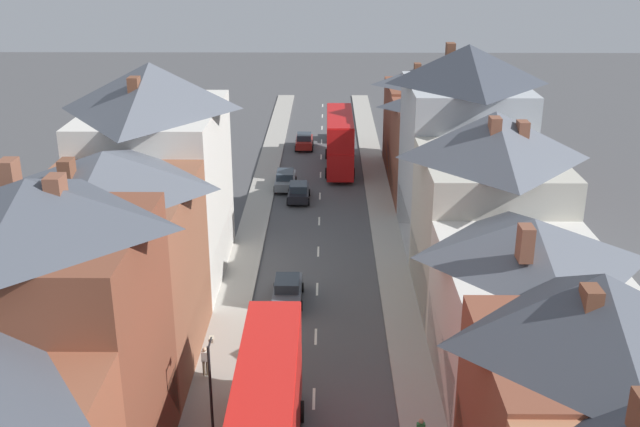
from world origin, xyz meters
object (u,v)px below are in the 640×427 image
double_decker_bus_lead (340,140)px  pedestrian_far_left (205,360)px  car_parked_right_a (304,141)px  car_near_blue (299,192)px  car_parked_left_a (288,289)px  car_mid_black (338,132)px  double_decker_bus_mid_street (268,413)px  street_lamp (211,392)px  car_near_silver (285,179)px

double_decker_bus_lead → pedestrian_far_left: size_ratio=6.71×
car_parked_right_a → pedestrian_far_left: 43.42m
double_decker_bus_lead → car_near_blue: bearing=-111.3°
car_parked_left_a → car_mid_black: car_mid_black is taller
car_mid_black → pedestrian_far_left: bearing=-98.9°
car_near_blue → car_parked_right_a: size_ratio=0.99×
double_decker_bus_lead → car_parked_left_a: (-3.59, -27.70, -2.00)m
double_decker_bus_mid_street → car_mid_black: double_decker_bus_mid_street is taller
double_decker_bus_mid_street → street_lamp: bearing=160.7°
car_parked_right_a → double_decker_bus_lead: bearing=-63.1°
double_decker_bus_lead → double_decker_bus_mid_street: (-3.60, -43.07, 0.00)m
car_parked_left_a → car_mid_black: bearing=84.7°
car_parked_left_a → car_mid_black: size_ratio=1.05×
double_decker_bus_lead → car_parked_right_a: 8.19m
double_decker_bus_lead → pedestrian_far_left: double_decker_bus_lead is taller
car_mid_black → pedestrian_far_left: size_ratio=2.37×
double_decker_bus_mid_street → car_near_silver: 37.28m
double_decker_bus_mid_street → car_mid_black: (3.61, 53.88, -1.99)m
double_decker_bus_mid_street → car_mid_black: 54.04m
car_near_silver → car_mid_black: size_ratio=1.16×
street_lamp → car_mid_black: bearing=83.5°
street_lamp → double_decker_bus_mid_street: bearing=-19.3°
street_lamp → car_near_blue: bearing=85.8°
car_parked_left_a → car_parked_right_a: size_ratio=1.03×
car_parked_right_a → car_near_blue: bearing=-90.0°
double_decker_bus_mid_street → car_parked_left_a: bearing=90.0°
car_parked_right_a → pedestrian_far_left: size_ratio=2.41×
car_near_silver → car_mid_black: bearing=73.6°
car_near_silver → street_lamp: (-1.15, -36.36, 2.43)m
car_parked_right_a → car_mid_black: car_mid_black is taller
car_near_silver → car_mid_black: 17.38m
double_decker_bus_mid_street → car_near_silver: size_ratio=2.43×
car_near_blue → car_parked_left_a: car_parked_left_a is taller
double_decker_bus_mid_street → car_near_blue: 33.92m
double_decker_bus_lead → street_lamp: street_lamp is taller
pedestrian_far_left → street_lamp: street_lamp is taller
double_decker_bus_lead → pedestrian_far_left: (-7.35, -36.17, -1.78)m
car_near_blue → car_parked_right_a: car_parked_right_a is taller
double_decker_bus_lead → car_mid_black: double_decker_bus_lead is taller
car_near_silver → street_lamp: size_ratio=0.81×
street_lamp → car_near_silver: bearing=88.2°
car_parked_left_a → car_parked_right_a: (-0.00, 34.78, 0.01)m
pedestrian_far_left → car_near_blue: bearing=82.1°
street_lamp → pedestrian_far_left: bearing=102.2°
car_near_blue → street_lamp: size_ratio=0.70×
car_near_silver → car_parked_right_a: bearing=84.3°
car_near_blue → car_mid_black: size_ratio=1.00×
double_decker_bus_lead → double_decker_bus_mid_street: size_ratio=1.00×
car_near_silver → car_parked_left_a: 21.87m
double_decker_bus_mid_street → car_parked_left_a: 15.51m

